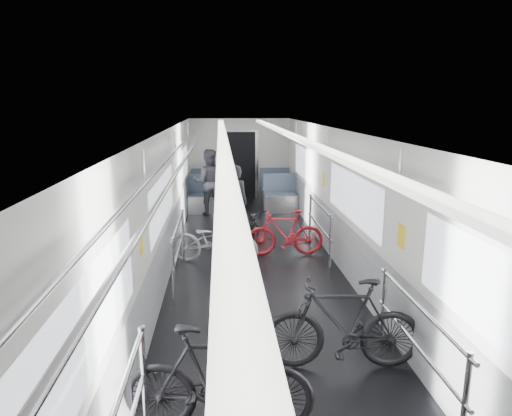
{
  "coord_description": "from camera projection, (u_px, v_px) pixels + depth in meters",
  "views": [
    {
      "loc": [
        -0.59,
        -6.88,
        2.84
      ],
      "look_at": [
        0.0,
        0.59,
        1.12
      ],
      "focal_mm": 32.0,
      "sensor_mm": 36.0,
      "label": 1
    }
  ],
  "objects": [
    {
      "name": "car_shell",
      "position": [
        251.0,
        194.0,
        8.84
      ],
      "size": [
        3.02,
        14.01,
        2.41
      ],
      "color": "black",
      "rests_on": "ground"
    },
    {
      "name": "bike_left_mid",
      "position": [
        218.0,
        380.0,
        3.95
      ],
      "size": [
        1.72,
        0.66,
        1.01
      ],
      "primitive_type": "imported",
      "rotation": [
        0.0,
        0.0,
        1.46
      ],
      "color": "black",
      "rests_on": "floor"
    },
    {
      "name": "bike_left_far",
      "position": [
        215.0,
        241.0,
        8.24
      ],
      "size": [
        1.66,
        0.87,
        0.83
      ],
      "primitive_type": "imported",
      "rotation": [
        0.0,
        0.0,
        1.36
      ],
      "color": "#A2A2A7",
      "rests_on": "floor"
    },
    {
      "name": "bike_right_near",
      "position": [
        343.0,
        324.0,
        4.91
      ],
      "size": [
        1.75,
        0.61,
        1.04
      ],
      "primitive_type": "imported",
      "rotation": [
        0.0,
        0.0,
        -1.64
      ],
      "color": "black",
      "rests_on": "floor"
    },
    {
      "name": "bike_right_far",
      "position": [
        285.0,
        233.0,
        8.63
      ],
      "size": [
        1.48,
        0.42,
        0.89
      ],
      "primitive_type": "imported",
      "rotation": [
        0.0,
        0.0,
        -1.57
      ],
      "color": "#A6141C",
      "rests_on": "floor"
    },
    {
      "name": "bike_aisle",
      "position": [
        254.0,
        225.0,
        9.36
      ],
      "size": [
        0.54,
        1.52,
        0.8
      ],
      "primitive_type": "imported",
      "rotation": [
        0.0,
        0.0,
        -0.0
      ],
      "color": "black",
      "rests_on": "floor"
    },
    {
      "name": "person_standing",
      "position": [
        234.0,
        204.0,
        9.33
      ],
      "size": [
        0.66,
        0.49,
        1.65
      ],
      "primitive_type": "imported",
      "rotation": [
        0.0,
        0.0,
        3.32
      ],
      "color": "black",
      "rests_on": "floor"
    },
    {
      "name": "person_seated",
      "position": [
        209.0,
        182.0,
        11.81
      ],
      "size": [
        0.84,
        0.67,
        1.7
      ],
      "primitive_type": "imported",
      "rotation": [
        0.0,
        0.0,
        3.17
      ],
      "color": "#2F2E36",
      "rests_on": "floor"
    }
  ]
}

